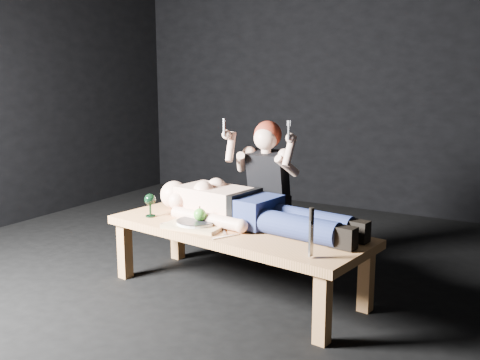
{
  "coord_description": "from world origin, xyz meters",
  "views": [
    {
      "loc": [
        1.94,
        -3.1,
        1.42
      ],
      "look_at": [
        0.22,
        -0.11,
        0.75
      ],
      "focal_mm": 40.96,
      "sensor_mm": 36.0,
      "label": 1
    }
  ],
  "objects_px": {
    "goblet": "(150,205)",
    "carving_knife": "(311,233)",
    "kneeling_woman": "(272,191)",
    "lying_man": "(252,206)",
    "serving_tray": "(196,225)",
    "table": "(236,260)"
  },
  "relations": [
    {
      "from": "goblet",
      "to": "lying_man",
      "type": "bearing_deg",
      "value": 13.1
    },
    {
      "from": "lying_man",
      "to": "serving_tray",
      "type": "xyz_separation_m",
      "value": [
        -0.29,
        -0.22,
        -0.12
      ]
    },
    {
      "from": "kneeling_woman",
      "to": "serving_tray",
      "type": "distance_m",
      "value": 0.8
    },
    {
      "from": "kneeling_woman",
      "to": "lying_man",
      "type": "bearing_deg",
      "value": -79.32
    },
    {
      "from": "serving_tray",
      "to": "carving_knife",
      "type": "distance_m",
      "value": 0.91
    },
    {
      "from": "table",
      "to": "serving_tray",
      "type": "distance_m",
      "value": 0.35
    },
    {
      "from": "table",
      "to": "lying_man",
      "type": "bearing_deg",
      "value": 62.23
    },
    {
      "from": "serving_tray",
      "to": "goblet",
      "type": "relative_size",
      "value": 2.33
    },
    {
      "from": "goblet",
      "to": "carving_knife",
      "type": "height_order",
      "value": "carving_knife"
    },
    {
      "from": "table",
      "to": "lying_man",
      "type": "height_order",
      "value": "lying_man"
    },
    {
      "from": "goblet",
      "to": "carving_knife",
      "type": "xyz_separation_m",
      "value": [
        1.3,
        -0.25,
        0.06
      ]
    },
    {
      "from": "table",
      "to": "serving_tray",
      "type": "bearing_deg",
      "value": -141.95
    },
    {
      "from": "serving_tray",
      "to": "kneeling_woman",
      "type": "bearing_deg",
      "value": 78.79
    },
    {
      "from": "lying_man",
      "to": "kneeling_woman",
      "type": "height_order",
      "value": "kneeling_woman"
    },
    {
      "from": "lying_man",
      "to": "kneeling_woman",
      "type": "xyz_separation_m",
      "value": [
        -0.14,
        0.55,
        -0.02
      ]
    },
    {
      "from": "goblet",
      "to": "carving_knife",
      "type": "relative_size",
      "value": 0.58
    },
    {
      "from": "table",
      "to": "lying_man",
      "type": "xyz_separation_m",
      "value": [
        0.07,
        0.09,
        0.35
      ]
    },
    {
      "from": "serving_tray",
      "to": "lying_man",
      "type": "bearing_deg",
      "value": 37.35
    },
    {
      "from": "table",
      "to": "carving_knife",
      "type": "relative_size",
      "value": 6.35
    },
    {
      "from": "kneeling_woman",
      "to": "serving_tray",
      "type": "height_order",
      "value": "kneeling_woman"
    },
    {
      "from": "kneeling_woman",
      "to": "serving_tray",
      "type": "bearing_deg",
      "value": -104.29
    },
    {
      "from": "lying_man",
      "to": "kneeling_woman",
      "type": "bearing_deg",
      "value": 111.81
    }
  ]
}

